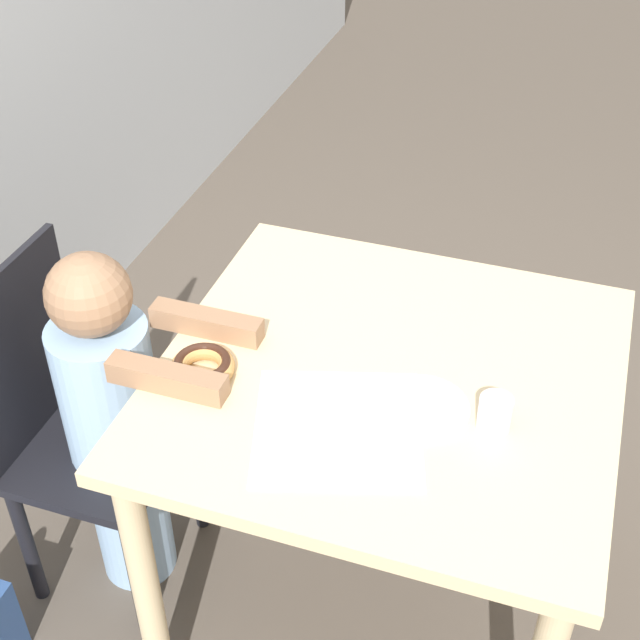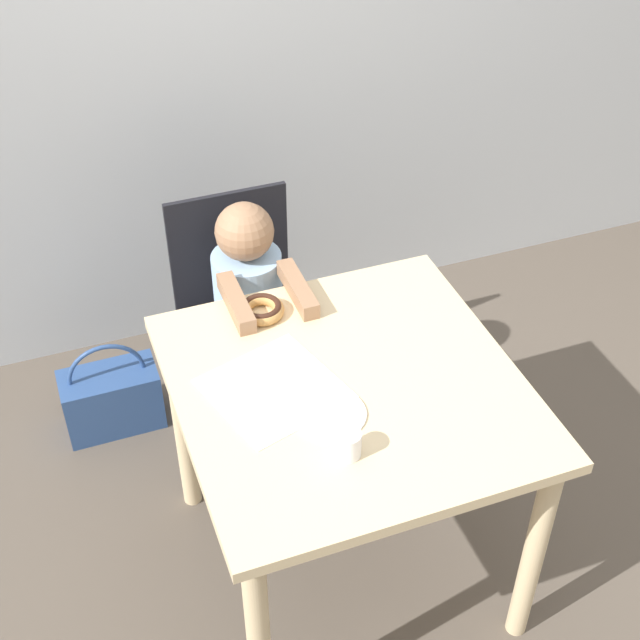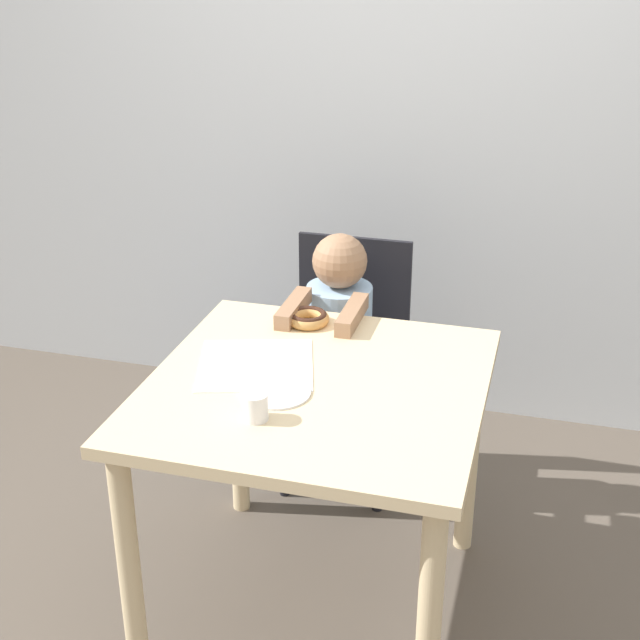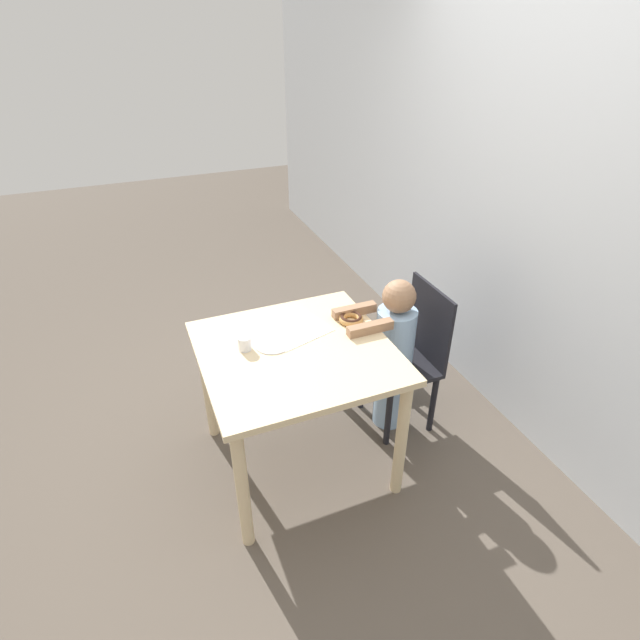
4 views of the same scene
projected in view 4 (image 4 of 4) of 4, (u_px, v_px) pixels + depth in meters
ground_plane at (299, 459)px, 2.86m from camera, size 12.00×12.00×0.00m
wall_back at (535, 219)px, 2.63m from camera, size 8.00×0.05×2.50m
dining_table at (297, 369)px, 2.51m from camera, size 0.91×0.93×0.77m
chair at (409, 356)px, 2.93m from camera, size 0.41×0.36×0.90m
child_figure at (393, 354)px, 2.86m from camera, size 0.24×0.45×0.98m
donut at (351, 318)px, 2.66m from camera, size 0.13×0.13×0.04m
napkin at (292, 327)px, 2.62m from camera, size 0.40×0.40×0.00m
handbag at (385, 353)px, 3.51m from camera, size 0.35×0.18×0.38m
cup at (245, 343)px, 2.43m from camera, size 0.06×0.06×0.07m
plate at (273, 343)px, 2.49m from camera, size 0.19×0.19×0.01m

